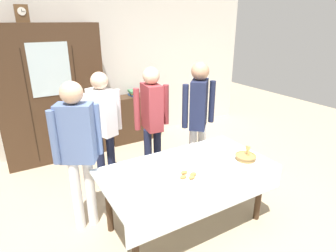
{
  "coord_description": "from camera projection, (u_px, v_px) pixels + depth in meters",
  "views": [
    {
      "loc": [
        -1.55,
        -2.41,
        2.24
      ],
      "look_at": [
        0.0,
        0.2,
        1.09
      ],
      "focal_mm": 30.28,
      "sensor_mm": 36.0,
      "label": 1
    }
  ],
  "objects": [
    {
      "name": "person_behind_table_left",
      "position": [
        199.0,
        112.0,
        3.81
      ],
      "size": [
        0.52,
        0.4,
        1.74
      ],
      "color": "silver",
      "rests_on": "ground"
    },
    {
      "name": "person_near_right_end",
      "position": [
        152.0,
        115.0,
        3.84
      ],
      "size": [
        0.52,
        0.38,
        1.67
      ],
      "color": "#191E38",
      "rests_on": "ground"
    },
    {
      "name": "ground_plane",
      "position": [
        176.0,
        214.0,
        3.47
      ],
      "size": [
        12.0,
        12.0,
        0.0
      ],
      "primitive_type": "plane",
      "color": "tan",
      "rests_on": "ground"
    },
    {
      "name": "bread_basket",
      "position": [
        246.0,
        157.0,
        3.22
      ],
      "size": [
        0.24,
        0.24,
        0.16
      ],
      "color": "#9E7542",
      "rests_on": "dining_table"
    },
    {
      "name": "person_beside_shelf",
      "position": [
        78.0,
        144.0,
        2.93
      ],
      "size": [
        0.52,
        0.35,
        1.69
      ],
      "color": "silver",
      "rests_on": "ground"
    },
    {
      "name": "pastry_plate",
      "position": [
        188.0,
        176.0,
        2.85
      ],
      "size": [
        0.28,
        0.28,
        0.05
      ],
      "color": "white",
      "rests_on": "dining_table"
    },
    {
      "name": "wall_cabinet",
      "position": [
        52.0,
        95.0,
        4.55
      ],
      "size": [
        1.61,
        0.46,
        2.2
      ],
      "color": "#3D2819",
      "rests_on": "ground"
    },
    {
      "name": "tea_cup_center",
      "position": [
        175.0,
        162.0,
        3.1
      ],
      "size": [
        0.13,
        0.13,
        0.06
      ],
      "color": "white",
      "rests_on": "dining_table"
    },
    {
      "name": "tea_cup_mid_left",
      "position": [
        200.0,
        161.0,
        3.13
      ],
      "size": [
        0.13,
        0.13,
        0.06
      ],
      "color": "silver",
      "rests_on": "dining_table"
    },
    {
      "name": "bookshelf_low",
      "position": [
        134.0,
        118.0,
        5.51
      ],
      "size": [
        0.98,
        0.35,
        0.88
      ],
      "color": "#3D2819",
      "rests_on": "ground"
    },
    {
      "name": "tea_cup_far_left",
      "position": [
        145.0,
        174.0,
        2.88
      ],
      "size": [
        0.13,
        0.13,
        0.06
      ],
      "color": "white",
      "rests_on": "dining_table"
    },
    {
      "name": "spoon_near_left",
      "position": [
        146.0,
        194.0,
        2.58
      ],
      "size": [
        0.12,
        0.02,
        0.01
      ],
      "color": "silver",
      "rests_on": "dining_table"
    },
    {
      "name": "person_behind_table_right",
      "position": [
        103.0,
        121.0,
        3.71
      ],
      "size": [
        0.52,
        0.41,
        1.63
      ],
      "color": "#191E38",
      "rests_on": "ground"
    },
    {
      "name": "spoon_front_edge",
      "position": [
        131.0,
        172.0,
        2.95
      ],
      "size": [
        0.12,
        0.02,
        0.01
      ],
      "color": "silver",
      "rests_on": "dining_table"
    },
    {
      "name": "mantel_clock",
      "position": [
        22.0,
        13.0,
        4.01
      ],
      "size": [
        0.18,
        0.11,
        0.24
      ],
      "color": "brown",
      "rests_on": "wall_cabinet"
    },
    {
      "name": "book_stack",
      "position": [
        133.0,
        93.0,
        5.33
      ],
      "size": [
        0.17,
        0.23,
        0.11
      ],
      "color": "#2D5184",
      "rests_on": "bookshelf_low"
    },
    {
      "name": "tea_cup_back_edge",
      "position": [
        181.0,
        152.0,
        3.35
      ],
      "size": [
        0.13,
        0.13,
        0.06
      ],
      "color": "silver",
      "rests_on": "dining_table"
    },
    {
      "name": "tea_cup_mid_right",
      "position": [
        164.0,
        185.0,
        2.67
      ],
      "size": [
        0.13,
        0.13,
        0.06
      ],
      "color": "white",
      "rests_on": "dining_table"
    },
    {
      "name": "dining_table",
      "position": [
        189.0,
        177.0,
        3.05
      ],
      "size": [
        1.85,
        0.98,
        0.74
      ],
      "color": "#3D2819",
      "rests_on": "ground"
    },
    {
      "name": "back_wall",
      "position": [
        99.0,
        72.0,
        5.13
      ],
      "size": [
        6.4,
        0.1,
        2.7
      ],
      "primitive_type": "cube",
      "color": "silver",
      "rests_on": "ground"
    },
    {
      "name": "tea_cup_front_edge",
      "position": [
        221.0,
        147.0,
        3.48
      ],
      "size": [
        0.13,
        0.13,
        0.06
      ],
      "color": "white",
      "rests_on": "dining_table"
    },
    {
      "name": "spoon_mid_left",
      "position": [
        111.0,
        172.0,
        2.95
      ],
      "size": [
        0.12,
        0.02,
        0.01
      ],
      "color": "silver",
      "rests_on": "dining_table"
    }
  ]
}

